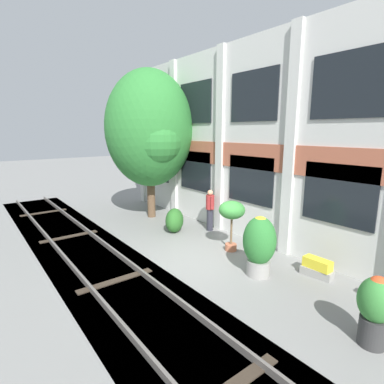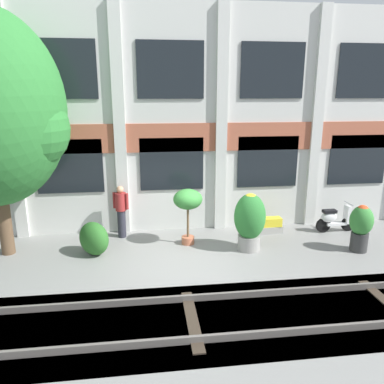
{
  "view_description": "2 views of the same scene",
  "coord_description": "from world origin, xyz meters",
  "px_view_note": "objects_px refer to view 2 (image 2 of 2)",
  "views": [
    {
      "loc": [
        7.15,
        -5.54,
        3.98
      ],
      "look_at": [
        -1.24,
        0.92,
        1.82
      ],
      "focal_mm": 28.0,
      "sensor_mm": 36.0,
      "label": 1
    },
    {
      "loc": [
        -0.84,
        -9.26,
        4.52
      ],
      "look_at": [
        0.52,
        1.49,
        1.6
      ],
      "focal_mm": 35.0,
      "sensor_mm": 36.0,
      "label": 2
    }
  ],
  "objects_px": {
    "scooter_second_parked": "(334,219)",
    "topiary_hedge": "(94,239)",
    "potted_plant_tall_urn": "(188,202)",
    "potted_plant_ribbed_drum": "(250,219)",
    "potted_plant_fluted_column": "(361,225)",
    "resident_by_doorway": "(121,210)",
    "potted_plant_square_trough": "(269,226)"
  },
  "relations": [
    {
      "from": "resident_by_doorway",
      "to": "topiary_hedge",
      "type": "bearing_deg",
      "value": -5.44
    },
    {
      "from": "potted_plant_ribbed_drum",
      "to": "potted_plant_tall_urn",
      "type": "bearing_deg",
      "value": 159.32
    },
    {
      "from": "potted_plant_fluted_column",
      "to": "topiary_hedge",
      "type": "bearing_deg",
      "value": 174.68
    },
    {
      "from": "potted_plant_ribbed_drum",
      "to": "topiary_hedge",
      "type": "relative_size",
      "value": 1.7
    },
    {
      "from": "potted_plant_tall_urn",
      "to": "potted_plant_square_trough",
      "type": "relative_size",
      "value": 1.97
    },
    {
      "from": "scooter_second_parked",
      "to": "topiary_hedge",
      "type": "height_order",
      "value": "scooter_second_parked"
    },
    {
      "from": "potted_plant_tall_urn",
      "to": "scooter_second_parked",
      "type": "relative_size",
      "value": 1.25
    },
    {
      "from": "potted_plant_fluted_column",
      "to": "topiary_hedge",
      "type": "height_order",
      "value": "potted_plant_fluted_column"
    },
    {
      "from": "potted_plant_fluted_column",
      "to": "resident_by_doorway",
      "type": "height_order",
      "value": "resident_by_doorway"
    },
    {
      "from": "potted_plant_ribbed_drum",
      "to": "potted_plant_fluted_column",
      "type": "xyz_separation_m",
      "value": [
        3.16,
        -0.5,
        -0.16
      ]
    },
    {
      "from": "potted_plant_ribbed_drum",
      "to": "resident_by_doorway",
      "type": "distance_m",
      "value": 4.04
    },
    {
      "from": "potted_plant_fluted_column",
      "to": "potted_plant_square_trough",
      "type": "bearing_deg",
      "value": 140.58
    },
    {
      "from": "potted_plant_square_trough",
      "to": "scooter_second_parked",
      "type": "xyz_separation_m",
      "value": [
        2.15,
        -0.19,
        0.19
      ]
    },
    {
      "from": "potted_plant_square_trough",
      "to": "topiary_hedge",
      "type": "bearing_deg",
      "value": -169.45
    },
    {
      "from": "potted_plant_fluted_column",
      "to": "scooter_second_parked",
      "type": "bearing_deg",
      "value": 88.79
    },
    {
      "from": "resident_by_doorway",
      "to": "topiary_hedge",
      "type": "distance_m",
      "value": 1.5
    },
    {
      "from": "potted_plant_ribbed_drum",
      "to": "topiary_hedge",
      "type": "height_order",
      "value": "potted_plant_ribbed_drum"
    },
    {
      "from": "scooter_second_parked",
      "to": "topiary_hedge",
      "type": "xyz_separation_m",
      "value": [
        -7.67,
        -0.84,
        0.04
      ]
    },
    {
      "from": "potted_plant_square_trough",
      "to": "potted_plant_ribbed_drum",
      "type": "bearing_deg",
      "value": -130.16
    },
    {
      "from": "potted_plant_ribbed_drum",
      "to": "topiary_hedge",
      "type": "distance_m",
      "value": 4.5
    },
    {
      "from": "potted_plant_tall_urn",
      "to": "topiary_hedge",
      "type": "height_order",
      "value": "potted_plant_tall_urn"
    },
    {
      "from": "scooter_second_parked",
      "to": "potted_plant_tall_urn",
      "type": "bearing_deg",
      "value": -177.44
    },
    {
      "from": "potted_plant_square_trough",
      "to": "scooter_second_parked",
      "type": "height_order",
      "value": "scooter_second_parked"
    },
    {
      "from": "potted_plant_square_trough",
      "to": "resident_by_doorway",
      "type": "bearing_deg",
      "value": 177.31
    },
    {
      "from": "potted_plant_tall_urn",
      "to": "scooter_second_parked",
      "type": "bearing_deg",
      "value": 4.63
    },
    {
      "from": "potted_plant_ribbed_drum",
      "to": "topiary_hedge",
      "type": "xyz_separation_m",
      "value": [
        -4.47,
        0.21,
        -0.47
      ]
    },
    {
      "from": "potted_plant_fluted_column",
      "to": "scooter_second_parked",
      "type": "relative_size",
      "value": 1.01
    },
    {
      "from": "potted_plant_tall_urn",
      "to": "potted_plant_ribbed_drum",
      "type": "distance_m",
      "value": 1.89
    },
    {
      "from": "potted_plant_tall_urn",
      "to": "potted_plant_ribbed_drum",
      "type": "height_order",
      "value": "potted_plant_tall_urn"
    },
    {
      "from": "potted_plant_tall_urn",
      "to": "potted_plant_fluted_column",
      "type": "height_order",
      "value": "potted_plant_tall_urn"
    },
    {
      "from": "resident_by_doorway",
      "to": "potted_plant_square_trough",
      "type": "bearing_deg",
      "value": 111.37
    },
    {
      "from": "potted_plant_ribbed_drum",
      "to": "scooter_second_parked",
      "type": "distance_m",
      "value": 3.4
    }
  ]
}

